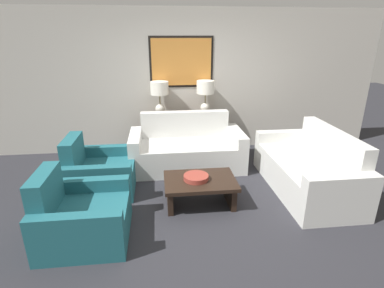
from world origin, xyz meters
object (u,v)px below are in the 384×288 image
couch_by_back_wall (187,150)px  armchair_near_camera (81,217)px  coffee_table (200,186)px  console_table (183,133)px  table_lamp_right (205,91)px  table_lamp_left (160,92)px  armchair_near_back_wall (99,173)px  couch_by_side (308,170)px  decorative_bowl (196,177)px

couch_by_back_wall → armchair_near_camera: size_ratio=2.05×
coffee_table → armchair_near_camera: size_ratio=1.02×
console_table → table_lamp_right: table_lamp_right is taller
console_table → couch_by_back_wall: size_ratio=0.72×
console_table → table_lamp_left: 0.91m
coffee_table → couch_by_back_wall: bearing=92.5°
console_table → couch_by_back_wall: (0.00, -0.69, -0.08)m
armchair_near_back_wall → coffee_table: bearing=-21.8°
couch_by_side → armchair_near_camera: size_ratio=2.05×
table_lamp_right → coffee_table: (-0.37, -1.95, -0.92)m
table_lamp_left → coffee_table: size_ratio=0.65×
armchair_near_back_wall → console_table: bearing=45.4°
armchair_near_back_wall → table_lamp_right: bearing=37.7°
couch_by_back_wall → armchair_near_back_wall: bearing=-153.2°
couch_by_side → armchair_near_back_wall: size_ratio=2.05×
couch_by_back_wall → armchair_near_camera: couch_by_back_wall is taller
table_lamp_left → armchair_near_camera: bearing=-110.5°
armchair_near_back_wall → armchair_near_camera: same height
coffee_table → armchair_near_back_wall: bearing=158.2°
table_lamp_left → couch_by_back_wall: 1.20m
console_table → decorative_bowl: (-0.00, -1.95, 0.02)m
armchair_near_back_wall → decorative_bowl: bearing=-22.7°
table_lamp_right → coffee_table: size_ratio=0.65×
table_lamp_right → armchair_near_back_wall: bearing=-142.3°
console_table → table_lamp_left: size_ratio=2.21×
couch_by_back_wall → couch_by_side: same height
table_lamp_right → couch_by_back_wall: (-0.42, -0.69, -0.88)m
armchair_near_camera → couch_by_back_wall: bearing=53.2°
couch_by_back_wall → table_lamp_right: bearing=58.5°
table_lamp_left → armchair_near_back_wall: (-0.94, -1.38, -0.92)m
couch_by_side → decorative_bowl: size_ratio=5.73×
couch_by_back_wall → armchair_near_back_wall: (-1.36, -0.69, -0.04)m
couch_by_side → couch_by_back_wall: bearing=148.8°
console_table → couch_by_side: 2.41m
console_table → table_lamp_right: (0.42, 0.00, 0.80)m
armchair_near_camera → armchair_near_back_wall: bearing=90.0°
table_lamp_left → couch_by_side: table_lamp_left is taller
table_lamp_right → couch_by_back_wall: bearing=-121.5°
console_table → armchair_near_camera: 2.87m
table_lamp_left → armchair_near_camera: size_ratio=0.67×
table_lamp_left → armchair_near_back_wall: 1.91m
decorative_bowl → couch_by_back_wall: bearing=89.9°
couch_by_back_wall → decorative_bowl: size_ratio=5.73×
couch_by_back_wall → coffee_table: bearing=-87.5°
coffee_table → armchair_near_camera: armchair_near_camera is taller
table_lamp_right → coffee_table: bearing=-100.7°
console_table → armchair_near_back_wall: armchair_near_back_wall is taller
armchair_near_camera → console_table: bearing=61.5°
decorative_bowl → armchair_near_camera: bearing=-157.4°
couch_by_side → table_lamp_left: bearing=141.0°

